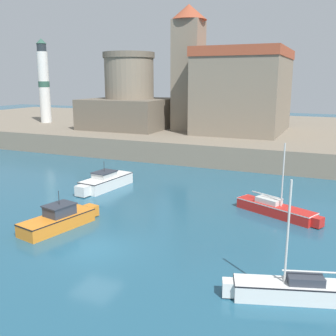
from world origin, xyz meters
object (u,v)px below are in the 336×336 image
sailboat_red_4 (276,209)px  motorboat_white_2 (105,182)px  motorboat_orange_1 (60,219)px  fortress (130,102)px  mooring_buoy (116,174)px  lighthouse (44,83)px  church (237,87)px  sailboat_white_0 (291,289)px

sailboat_red_4 → motorboat_white_2: bearing=175.5°
motorboat_white_2 → motorboat_orange_1: bearing=-75.5°
sailboat_red_4 → fortress: size_ratio=0.55×
motorboat_white_2 → mooring_buoy: size_ratio=12.03×
fortress → lighthouse: 16.24m
motorboat_orange_1 → mooring_buoy: size_ratio=11.21×
fortress → motorboat_white_2: bearing=-66.5°
fortress → lighthouse: (-16.00, 0.65, 2.73)m
sailboat_red_4 → motorboat_orange_1: bearing=-147.3°
mooring_buoy → church: (6.86, 20.35, 8.07)m
motorboat_white_2 → church: bearing=77.4°
sailboat_red_4 → lighthouse: size_ratio=0.48×
motorboat_orange_1 → lighthouse: size_ratio=0.45×
church → fortress: (-15.08, -2.35, -2.19)m
motorboat_orange_1 → lighthouse: lighthouse is taller
church → lighthouse: 31.13m
motorboat_white_2 → sailboat_red_4: sailboat_red_4 is taller
lighthouse → fortress: bearing=-2.3°
sailboat_red_4 → mooring_buoy: bearing=162.1°
church → fortress: bearing=-171.1°
church → sailboat_red_4: bearing=-69.8°
motorboat_white_2 → mooring_buoy: (-1.40, 4.10, -0.35)m
sailboat_white_0 → church: bearing=107.7°
motorboat_orange_1 → sailboat_red_4: 14.86m
mooring_buoy → church: 22.94m
mooring_buoy → fortress: (-8.22, 18.00, 5.88)m
fortress → mooring_buoy: bearing=-65.5°
motorboat_orange_1 → motorboat_white_2: motorboat_orange_1 is taller
motorboat_orange_1 → church: size_ratio=0.36×
motorboat_white_2 → lighthouse: size_ratio=0.48×
sailboat_white_0 → church: size_ratio=0.34×
fortress → lighthouse: bearing=177.7°
sailboat_white_0 → fortress: (-26.75, 34.17, 5.64)m
sailboat_white_0 → motorboat_orange_1: 15.03m
sailboat_white_0 → mooring_buoy: 24.60m
sailboat_white_0 → sailboat_red_4: sailboat_white_0 is taller
mooring_buoy → church: bearing=71.4°
fortress → church: bearing=8.9°
motorboat_white_2 → fortress: bearing=113.5°
sailboat_white_0 → motorboat_white_2: bearing=144.8°
lighthouse → church: bearing=3.1°
mooring_buoy → motorboat_white_2: bearing=-71.1°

